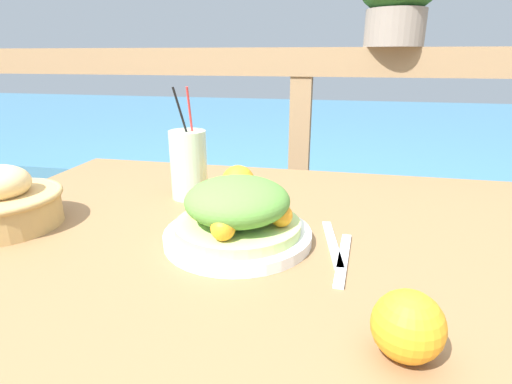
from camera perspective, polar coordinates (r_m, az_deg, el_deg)
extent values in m
cube|color=olive|center=(0.77, 0.54, -6.90)|extent=(1.27, 0.88, 0.04)
cube|color=olive|center=(1.46, -19.31, -11.01)|extent=(0.06, 0.06, 0.69)
cube|color=olive|center=(1.35, 29.88, -15.32)|extent=(0.06, 0.06, 0.69)
cube|color=#937551|center=(1.39, 6.68, 17.97)|extent=(2.80, 0.08, 0.09)
cube|color=#937551|center=(1.50, 5.90, -2.93)|extent=(0.07, 0.07, 0.98)
cube|color=teal|center=(3.98, 9.83, 6.68)|extent=(12.00, 4.00, 0.45)
cylinder|color=silver|center=(0.72, -2.60, -6.24)|extent=(0.26, 0.26, 0.02)
cylinder|color=#B7D17A|center=(0.71, -2.62, -4.85)|extent=(0.22, 0.22, 0.02)
ellipsoid|color=#568E38|center=(0.69, -2.68, -1.22)|extent=(0.18, 0.18, 0.08)
sphere|color=orange|center=(0.68, 3.60, -3.36)|extent=(0.04, 0.04, 0.04)
sphere|color=orange|center=(0.77, -0.02, -0.72)|extent=(0.04, 0.04, 0.04)
sphere|color=orange|center=(0.73, -8.54, -2.06)|extent=(0.04, 0.04, 0.04)
sphere|color=orange|center=(0.63, -4.75, -5.21)|extent=(0.04, 0.04, 0.04)
cylinder|color=beige|center=(0.93, -9.57, 3.87)|extent=(0.08, 0.08, 0.16)
cylinder|color=red|center=(0.91, -9.04, 7.99)|extent=(0.01, 0.05, 0.22)
cylinder|color=black|center=(0.90, -9.71, 7.82)|extent=(0.05, 0.03, 0.21)
cylinder|color=tan|center=(0.91, -32.26, -2.23)|extent=(0.20, 0.20, 0.07)
torus|color=tan|center=(0.90, -32.57, -0.52)|extent=(0.21, 0.21, 0.01)
cylinder|color=gray|center=(1.40, 19.20, 21.22)|extent=(0.18, 0.18, 0.11)
cube|color=silver|center=(0.72, 10.81, -7.18)|extent=(0.04, 0.18, 0.00)
cube|color=silver|center=(0.67, 12.33, -9.27)|extent=(0.03, 0.18, 0.00)
sphere|color=orange|center=(0.92, -2.57, 1.44)|extent=(0.08, 0.08, 0.08)
sphere|color=orange|center=(0.48, 20.86, -17.43)|extent=(0.08, 0.08, 0.08)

